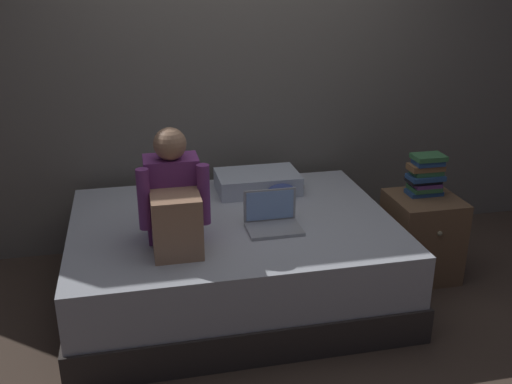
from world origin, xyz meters
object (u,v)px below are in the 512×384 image
at_px(person_sitting, 174,202).
at_px(book_stack, 426,175).
at_px(clothes_pile, 285,189).
at_px(pillow, 257,182).
at_px(bed, 233,259).
at_px(laptop, 272,219).
at_px(nightstand, 421,236).

height_order(person_sitting, book_stack, person_sitting).
xyz_separation_m(person_sitting, clothes_pile, (0.79, 0.55, -0.20)).
bearing_deg(clothes_pile, pillow, 136.65).
relative_size(person_sitting, pillow, 1.17).
relative_size(bed, person_sitting, 3.05).
bearing_deg(bed, pillow, 60.03).
bearing_deg(laptop, book_stack, 11.58).
distance_m(nightstand, clothes_pile, 0.98).
relative_size(pillow, clothes_pile, 1.97).
height_order(nightstand, clothes_pile, clothes_pile).
relative_size(nightstand, clothes_pile, 2.01).
bearing_deg(nightstand, book_stack, 77.45).
bearing_deg(laptop, nightstand, 9.16).
xyz_separation_m(bed, laptop, (0.21, -0.17, 0.33)).
bearing_deg(pillow, clothes_pile, -43.35).
bearing_deg(book_stack, bed, -177.59).
height_order(pillow, clothes_pile, pillow).
bearing_deg(bed, book_stack, 2.41).
xyz_separation_m(book_stack, clothes_pile, (-0.89, 0.24, -0.12)).
distance_m(person_sitting, book_stack, 1.71).
bearing_deg(clothes_pile, book_stack, -15.32).
bearing_deg(pillow, person_sitting, -131.80).
distance_m(pillow, book_stack, 1.13).
relative_size(book_stack, clothes_pile, 0.99).
height_order(pillow, book_stack, book_stack).
bearing_deg(nightstand, person_sitting, -171.24).
distance_m(bed, person_sitting, 0.69).
bearing_deg(person_sitting, book_stack, 10.35).
xyz_separation_m(pillow, clothes_pile, (0.16, -0.15, -0.01)).
bearing_deg(person_sitting, bed, 34.37).
distance_m(nightstand, person_sitting, 1.76).
height_order(person_sitting, laptop, person_sitting).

